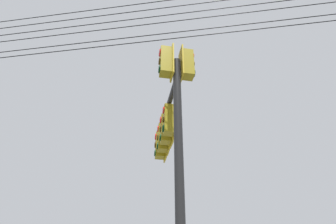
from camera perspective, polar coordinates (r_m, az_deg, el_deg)
The scene contains 2 objects.
signal_mast_assembly at distance 7.26m, azimuth 0.55°, elevation -3.26°, with size 0.97×3.74×7.20m.
overhead_wire_span at distance 8.92m, azimuth -6.30°, elevation 18.31°, with size 23.73×10.09×1.88m.
Camera 1 is at (-2.38, -5.88, 1.60)m, focal length 28.82 mm.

